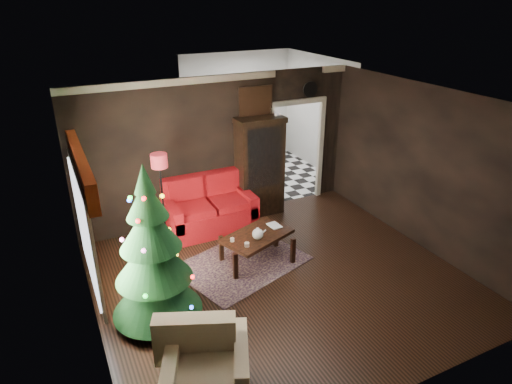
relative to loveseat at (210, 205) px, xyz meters
name	(u,v)px	position (x,y,z in m)	size (l,w,h in m)	color
floor	(281,279)	(0.40, -2.05, -0.50)	(5.50, 5.50, 0.00)	black
ceiling	(286,103)	(0.40, -2.05, 2.30)	(5.50, 5.50, 0.00)	white
wall_back	(219,149)	(0.40, 0.45, 0.90)	(5.50, 5.50, 0.00)	black
wall_front	(406,295)	(0.40, -4.55, 0.90)	(5.50, 5.50, 0.00)	black
wall_left	(84,241)	(-2.35, -2.05, 0.90)	(5.50, 5.50, 0.00)	black
wall_right	(425,169)	(3.15, -2.05, 0.90)	(5.50, 5.50, 0.00)	black
doorway	(295,154)	(2.10, 0.45, 0.55)	(1.10, 0.10, 2.10)	beige
left_window	(85,230)	(-2.31, -1.85, 0.95)	(0.05, 1.60, 1.40)	white
valance	(81,167)	(-2.23, -1.85, 1.77)	(0.12, 2.10, 0.35)	maroon
kitchen_floor	(263,176)	(2.10, 1.95, -0.50)	(3.00, 3.00, 0.00)	white
kitchen_window	(238,96)	(2.10, 3.40, 1.20)	(0.70, 0.06, 0.70)	white
rug	(242,263)	(0.04, -1.36, -0.49)	(2.00, 1.45, 0.01)	#634F5A
loveseat	(210,205)	(0.00, 0.00, 0.00)	(1.70, 0.90, 1.00)	#A00B20
curio_cabinet	(260,169)	(1.15, 0.22, 0.45)	(0.90, 0.45, 1.90)	black
floor_lamp	(163,203)	(-0.93, -0.21, 0.33)	(0.30, 0.30, 1.78)	black
christmas_tree	(152,253)	(-1.57, -2.10, 0.55)	(1.22, 1.22, 2.32)	black
armchair	(207,374)	(-1.46, -3.76, -0.04)	(0.95, 0.95, 0.97)	tan
coffee_table	(257,248)	(0.29, -1.42, -0.23)	(1.13, 0.68, 0.51)	black
teapot	(258,234)	(0.23, -1.56, 0.12)	(0.21, 0.21, 0.19)	silver
cup_a	(232,240)	(-0.17, -1.45, 0.05)	(0.07, 0.07, 0.06)	white
cup_b	(247,245)	(-0.02, -1.69, 0.05)	(0.08, 0.08, 0.07)	silver
book	(270,221)	(0.58, -1.30, 0.14)	(0.18, 0.02, 0.25)	gray
wall_clock	(310,89)	(2.35, 0.40, 1.88)	(0.32, 0.32, 0.06)	white
painting	(256,102)	(1.15, 0.41, 1.75)	(0.62, 0.05, 0.52)	#B1844A
kitchen_counter	(242,145)	(2.10, 3.15, -0.05)	(1.80, 0.60, 0.90)	white
kitchen_table	(257,168)	(1.80, 1.65, -0.12)	(0.70, 0.70, 0.75)	brown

